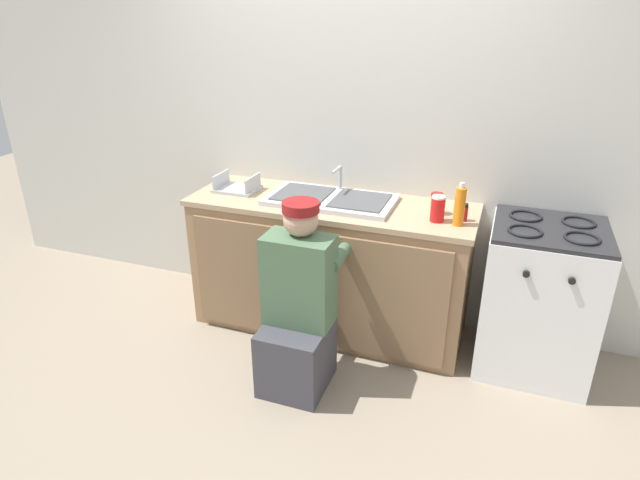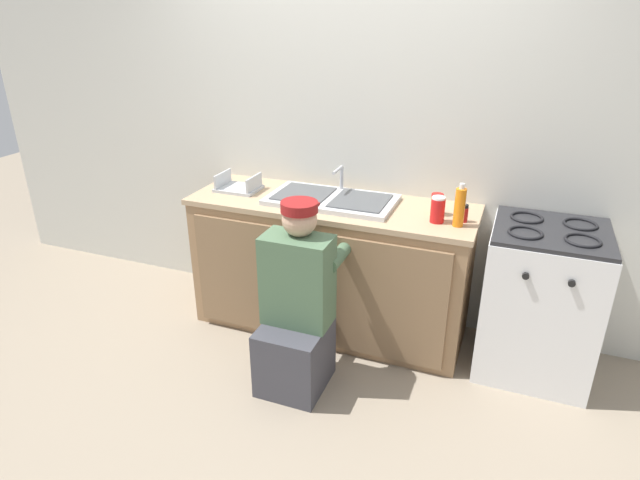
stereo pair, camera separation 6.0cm
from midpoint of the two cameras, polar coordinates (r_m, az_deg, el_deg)
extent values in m
plane|color=gray|center=(3.56, -1.05, -11.32)|extent=(12.00, 12.00, 0.00)
cube|color=silver|center=(3.61, 2.58, 11.04)|extent=(6.00, 0.10, 2.50)
cube|color=#997551|center=(3.58, 0.63, -3.00)|extent=(1.79, 0.60, 0.87)
cube|color=#866747|center=(3.48, -7.79, -4.06)|extent=(0.79, 0.02, 0.77)
cube|color=#866747|center=(3.21, 6.02, -6.55)|extent=(0.79, 0.02, 0.77)
cube|color=tan|center=(3.40, 0.66, 3.81)|extent=(1.83, 0.62, 0.03)
cube|color=silver|center=(3.38, 0.66, 4.32)|extent=(0.80, 0.44, 0.03)
cube|color=#4C4F51|center=(3.44, -2.33, 4.98)|extent=(0.33, 0.35, 0.01)
cube|color=#4C4F51|center=(3.32, 3.76, 4.24)|extent=(0.33, 0.35, 0.01)
cylinder|color=#B7BABF|center=(3.53, 1.70, 6.44)|extent=(0.02, 0.02, 0.18)
cylinder|color=#B7BABF|center=(3.43, 1.29, 7.50)|extent=(0.02, 0.16, 0.02)
cube|color=white|center=(3.42, 21.80, -6.04)|extent=(0.63, 0.60, 0.89)
cube|color=#262628|center=(3.23, 23.03, 1.03)|extent=(0.62, 0.59, 0.02)
torus|color=black|center=(3.10, 20.53, 0.90)|extent=(0.19, 0.19, 0.02)
torus|color=black|center=(3.13, 25.69, 0.16)|extent=(0.19, 0.19, 0.02)
torus|color=black|center=(3.33, 20.62, 2.41)|extent=(0.19, 0.19, 0.02)
torus|color=black|center=(3.35, 25.43, 1.72)|extent=(0.19, 0.19, 0.02)
cylinder|color=black|center=(2.99, 20.61, -3.42)|extent=(0.04, 0.02, 0.04)
cylinder|color=black|center=(3.01, 24.78, -3.98)|extent=(0.04, 0.02, 0.04)
cube|color=#3F3F47|center=(3.15, -3.09, -12.20)|extent=(0.36, 0.40, 0.40)
cube|color=#4C6B4C|center=(2.95, -2.83, -4.32)|extent=(0.38, 0.22, 0.52)
sphere|color=tan|center=(2.84, -2.66, 2.20)|extent=(0.19, 0.19, 0.19)
cylinder|color=maroon|center=(2.81, -2.69, 3.55)|extent=(0.20, 0.20, 0.06)
cube|color=maroon|center=(2.89, -2.03, 3.75)|extent=(0.13, 0.09, 0.02)
cylinder|color=#4C6B4C|center=(3.13, -4.32, -0.71)|extent=(0.08, 0.30, 0.08)
cylinder|color=#4C6B4C|center=(3.02, 1.58, -1.64)|extent=(0.08, 0.30, 0.08)
cube|color=#B2B7BC|center=(3.65, -9.29, 5.38)|extent=(0.28, 0.22, 0.02)
cube|color=#B2B7BC|center=(3.69, -10.97, 6.29)|extent=(0.01, 0.21, 0.10)
cube|color=#B2B7BC|center=(3.58, -7.66, 5.96)|extent=(0.01, 0.21, 0.10)
cylinder|color=orange|center=(3.09, 14.13, 3.47)|extent=(0.06, 0.06, 0.22)
cylinder|color=white|center=(3.05, 14.37, 5.67)|extent=(0.03, 0.03, 0.03)
cylinder|color=#DBB760|center=(3.25, 11.78, 3.69)|extent=(0.07, 0.07, 0.11)
cylinder|color=#B21E19|center=(3.23, 11.88, 4.76)|extent=(0.07, 0.07, 0.02)
cylinder|color=red|center=(3.18, 14.61, 2.72)|extent=(0.04, 0.04, 0.08)
cylinder|color=black|center=(3.16, 14.70, 3.61)|extent=(0.04, 0.04, 0.02)
cylinder|color=red|center=(3.13, 11.90, 3.18)|extent=(0.08, 0.08, 0.14)
cylinder|color=white|center=(3.10, 12.02, 4.49)|extent=(0.08, 0.08, 0.01)
camera|label=1|loc=(0.03, -90.52, -0.23)|focal=30.00mm
camera|label=2|loc=(0.03, 89.48, 0.23)|focal=30.00mm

